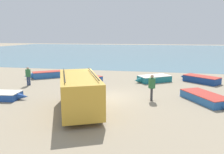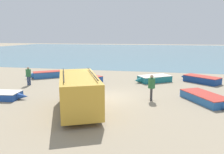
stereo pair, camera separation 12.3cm
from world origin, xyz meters
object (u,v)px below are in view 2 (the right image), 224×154
(fishing_rowboat_1, at_px, (154,79))
(fishing_rowboat_5, at_px, (200,79))
(parked_van, at_px, (79,92))
(fishing_rowboat_3, at_px, (85,80))
(fishing_rowboat_2, at_px, (51,74))
(fisherman_0, at_px, (152,85))
(fisherman_1, at_px, (28,74))
(fisherman_2, at_px, (90,79))
(fishing_rowboat_0, at_px, (206,98))

(fishing_rowboat_1, relative_size, fishing_rowboat_5, 1.00)
(parked_van, bearing_deg, fishing_rowboat_3, -8.75)
(fishing_rowboat_2, distance_m, fishing_rowboat_5, 15.33)
(fisherman_0, distance_m, fisherman_1, 11.29)
(fisherman_0, xyz_separation_m, fisherman_1, (-11.00, 2.54, -0.08))
(parked_van, height_order, fisherman_0, parked_van)
(fishing_rowboat_1, bearing_deg, fishing_rowboat_3, -15.44)
(parked_van, relative_size, fishing_rowboat_2, 1.29)
(fisherman_2, bearing_deg, fisherman_1, -8.18)
(fishing_rowboat_2, xyz_separation_m, fisherman_2, (5.79, -4.50, 0.62))
(fishing_rowboat_0, height_order, fisherman_0, fisherman_0)
(parked_van, distance_m, fishing_rowboat_2, 11.73)
(fishing_rowboat_2, bearing_deg, parked_van, 89.29)
(fishing_rowboat_3, bearing_deg, fishing_rowboat_1, 138.15)
(fishing_rowboat_2, distance_m, fisherman_1, 4.00)
(fishing_rowboat_3, xyz_separation_m, fisherman_1, (-4.77, -1.75, 0.72))
(parked_van, height_order, fishing_rowboat_2, parked_van)
(fishing_rowboat_3, bearing_deg, fisherman_2, 56.77)
(fishing_rowboat_0, height_order, fishing_rowboat_2, fishing_rowboat_2)
(fishing_rowboat_5, xyz_separation_m, fisherman_0, (-4.46, -6.91, 0.77))
(parked_van, xyz_separation_m, fisherman_0, (4.15, 3.10, -0.11))
(fishing_rowboat_1, height_order, fisherman_2, fisherman_2)
(fishing_rowboat_0, bearing_deg, fisherman_0, -114.57)
(parked_van, relative_size, fishing_rowboat_5, 1.59)
(parked_van, relative_size, fishing_rowboat_1, 1.59)
(parked_van, height_order, fishing_rowboat_3, parked_van)
(fishing_rowboat_2, xyz_separation_m, fisherman_0, (10.86, -6.48, 0.75))
(fisherman_1, bearing_deg, parked_van, 2.02)
(fishing_rowboat_0, bearing_deg, fisherman_1, -127.91)
(fisherman_0, relative_size, fisherman_2, 1.14)
(fishing_rowboat_1, xyz_separation_m, fisherman_2, (-5.11, -4.36, 0.65))
(fishing_rowboat_5, relative_size, fisherman_2, 2.30)
(fishing_rowboat_0, height_order, fishing_rowboat_5, fishing_rowboat_5)
(fishing_rowboat_0, bearing_deg, parked_van, -95.63)
(fisherman_2, bearing_deg, fishing_rowboat_5, -155.46)
(fishing_rowboat_1, xyz_separation_m, fisherman_0, (-0.05, -6.34, 0.78))
(fishing_rowboat_0, relative_size, fishing_rowboat_1, 1.13)
(fishing_rowboat_5, bearing_deg, fishing_rowboat_1, 46.38)
(fishing_rowboat_1, bearing_deg, fisherman_1, -14.55)
(fishing_rowboat_5, relative_size, fisherman_0, 2.01)
(fishing_rowboat_5, bearing_deg, fishing_rowboat_2, 40.64)
(fishing_rowboat_1, bearing_deg, fisherman_2, 6.91)
(fisherman_0, height_order, fisherman_2, fisherman_0)
(fisherman_2, bearing_deg, fisherman_0, 155.81)
(fishing_rowboat_0, distance_m, fishing_rowboat_3, 10.64)
(fisherman_0, bearing_deg, fishing_rowboat_0, -175.33)
(parked_van, xyz_separation_m, fisherman_1, (-6.85, 5.64, -0.19))
(fishing_rowboat_3, height_order, fisherman_0, fisherman_0)
(fishing_rowboat_5, xyz_separation_m, fisherman_1, (-15.47, -4.37, 0.69))
(fisherman_1, relative_size, fisherman_2, 1.06)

